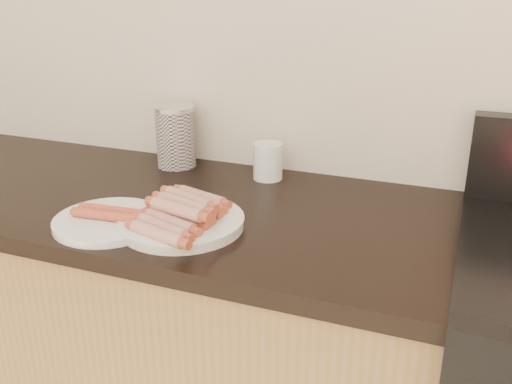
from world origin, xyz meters
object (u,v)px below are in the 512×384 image
at_px(canister, 176,136).
at_px(mug, 268,161).
at_px(main_plate, 182,224).
at_px(side_plate, 109,221).

relative_size(canister, mug, 1.78).
bearing_deg(main_plate, mug, 79.36).
distance_m(canister, mug, 0.28).
height_order(canister, mug, canister).
bearing_deg(side_plate, canister, 97.61).
bearing_deg(canister, mug, -1.41).
bearing_deg(main_plate, canister, 119.86).
relative_size(main_plate, side_plate, 1.12).
relative_size(side_plate, mug, 2.47).
bearing_deg(mug, side_plate, -118.83).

